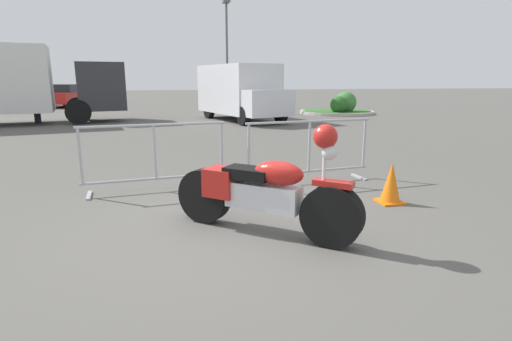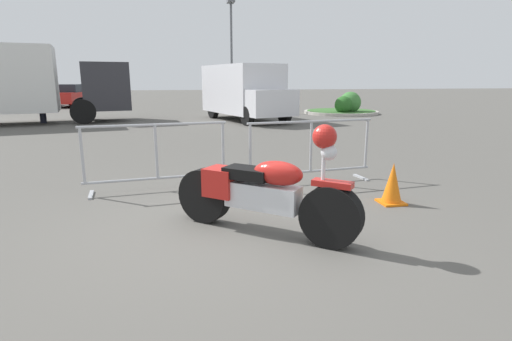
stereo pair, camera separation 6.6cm
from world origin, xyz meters
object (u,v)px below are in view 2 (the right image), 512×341
(delivery_van, at_px, (244,91))
(street_lamp, at_px, (231,40))
(crowd_barrier_near, at_px, (156,156))
(parked_car_red, at_px, (72,95))
(traffic_cone, at_px, (392,184))
(crowd_barrier_far, at_px, (311,151))
(box_truck, at_px, (10,81))
(parked_car_blue, at_px, (24,94))
(pedestrian, at_px, (41,100))
(motorcycle, at_px, (263,192))

(delivery_van, distance_m, street_lamp, 5.22)
(crowd_barrier_near, relative_size, delivery_van, 0.42)
(parked_car_red, relative_size, traffic_cone, 7.33)
(crowd_barrier_far, xyz_separation_m, box_truck, (-8.45, 10.78, 1.08))
(crowd_barrier_near, bearing_deg, crowd_barrier_far, 0.00)
(street_lamp, bearing_deg, crowd_barrier_near, -101.95)
(crowd_barrier_near, height_order, crowd_barrier_far, same)
(delivery_van, relative_size, parked_car_blue, 1.13)
(box_truck, xyz_separation_m, street_lamp, (9.14, 4.49, 2.08))
(crowd_barrier_far, height_order, box_truck, box_truck)
(box_truck, relative_size, parked_car_blue, 1.69)
(delivery_van, bearing_deg, parked_car_blue, -149.39)
(parked_car_blue, relative_size, street_lamp, 0.83)
(crowd_barrier_near, xyz_separation_m, delivery_van, (3.15, 10.67, 0.69))
(pedestrian, distance_m, traffic_cone, 14.96)
(crowd_barrier_near, xyz_separation_m, parked_car_blue, (-9.09, 21.38, 0.22))
(crowd_barrier_near, height_order, parked_car_red, parked_car_red)
(crowd_barrier_far, bearing_deg, traffic_cone, -59.95)
(crowd_barrier_near, xyz_separation_m, traffic_cone, (3.31, -1.33, -0.27))
(crowd_barrier_far, relative_size, box_truck, 0.28)
(delivery_van, xyz_separation_m, pedestrian, (-8.14, 0.43, -0.32))
(delivery_van, bearing_deg, crowd_barrier_near, -34.65)
(motorcycle, bearing_deg, parked_car_red, 147.33)
(delivery_van, height_order, traffic_cone, delivery_van)
(traffic_cone, bearing_deg, crowd_barrier_near, 158.06)
(delivery_van, height_order, parked_car_blue, delivery_van)
(traffic_cone, bearing_deg, parked_car_red, 112.98)
(delivery_van, xyz_separation_m, street_lamp, (0.08, 4.60, 2.47))
(crowd_barrier_near, xyz_separation_m, parked_car_red, (-6.29, 21.31, 0.15))
(parked_car_blue, xyz_separation_m, street_lamp, (12.32, -6.11, 2.94))
(crowd_barrier_near, relative_size, pedestrian, 1.32)
(crowd_barrier_far, bearing_deg, parked_car_red, 112.51)
(motorcycle, relative_size, crowd_barrier_near, 0.84)
(parked_car_red, height_order, pedestrian, pedestrian)
(street_lamp, bearing_deg, delivery_van, -91.01)
(parked_car_blue, relative_size, parked_car_red, 1.09)
(traffic_cone, height_order, street_lamp, street_lamp)
(box_truck, bearing_deg, pedestrian, 7.30)
(crowd_barrier_near, bearing_deg, parked_car_blue, 113.03)
(box_truck, xyz_separation_m, traffic_cone, (9.22, -12.11, -1.35))
(delivery_van, relative_size, traffic_cone, 9.08)
(motorcycle, relative_size, pedestrian, 1.12)
(motorcycle, bearing_deg, box_truck, 158.60)
(motorcycle, relative_size, traffic_cone, 3.20)
(delivery_van, xyz_separation_m, parked_car_red, (-9.44, 10.65, -0.53))
(box_truck, height_order, parked_car_red, box_truck)
(crowd_barrier_far, bearing_deg, crowd_barrier_near, 180.00)
(motorcycle, relative_size, parked_car_red, 0.44)
(motorcycle, xyz_separation_m, crowd_barrier_far, (1.27, 2.08, 0.06))
(crowd_barrier_far, xyz_separation_m, parked_car_red, (-8.83, 21.31, 0.15))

